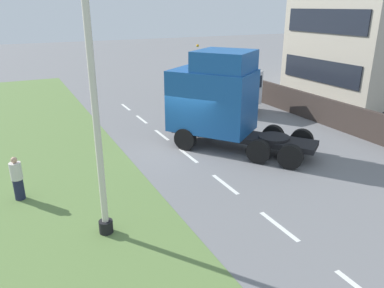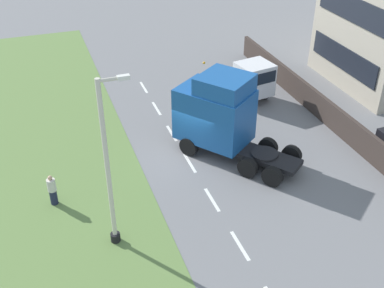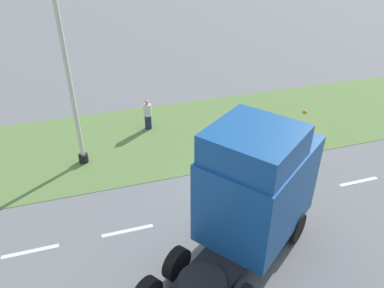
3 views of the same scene
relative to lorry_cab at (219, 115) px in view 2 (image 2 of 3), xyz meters
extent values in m
plane|color=slate|center=(-1.81, 0.13, -2.26)|extent=(120.00, 120.00, 0.00)
cube|color=#607F42|center=(-7.81, 0.13, -2.25)|extent=(7.00, 44.00, 0.01)
cube|color=white|center=(-1.81, -6.97, -2.26)|extent=(0.16, 1.80, 0.00)
cube|color=white|center=(-1.81, -3.77, -2.26)|extent=(0.16, 1.80, 0.00)
cube|color=white|center=(-1.81, -0.57, -2.26)|extent=(0.16, 1.80, 0.00)
cube|color=white|center=(-1.81, 2.63, -2.26)|extent=(0.16, 1.80, 0.00)
cube|color=white|center=(-1.81, 5.83, -2.26)|extent=(0.16, 1.80, 0.00)
cube|color=white|center=(-1.81, 9.03, -2.26)|extent=(0.16, 1.80, 0.00)
cube|color=#382D28|center=(7.19, 0.13, -1.51)|extent=(0.25, 24.00, 1.50)
cube|color=#1E232D|center=(10.67, 4.58, -0.10)|extent=(0.08, 6.91, 1.51)
cube|color=#1E232D|center=(10.67, 4.58, 3.14)|extent=(0.08, 6.91, 1.51)
cube|color=black|center=(0.74, -0.98, -1.59)|extent=(5.14, 6.20, 0.24)
cube|color=#195199|center=(-0.17, 0.23, -0.06)|extent=(4.21, 4.45, 2.82)
cube|color=black|center=(-1.30, 1.73, -0.68)|extent=(1.72, 1.32, 1.58)
cube|color=black|center=(-1.30, 1.73, 0.56)|extent=(1.82, 1.39, 0.90)
cube|color=#195199|center=(0.16, -0.21, 1.80)|extent=(3.33, 3.34, 0.90)
sphere|color=orange|center=(-0.30, 1.53, 2.32)|extent=(0.14, 0.14, 0.14)
cylinder|color=black|center=(1.65, -2.19, -1.41)|extent=(1.91, 1.91, 0.12)
cylinder|color=black|center=(-1.59, 0.21, -1.74)|extent=(0.88, 1.02, 1.04)
cylinder|color=black|center=(0.23, 1.59, -1.74)|extent=(0.88, 1.02, 1.04)
cylinder|color=black|center=(0.53, -2.61, -1.74)|extent=(0.88, 1.02, 1.04)
cylinder|color=black|center=(2.36, -1.23, -1.74)|extent=(0.88, 1.02, 1.04)
cylinder|color=black|center=(1.34, -3.68, -1.74)|extent=(0.88, 1.02, 1.04)
cylinder|color=black|center=(3.17, -2.31, -1.74)|extent=(0.88, 1.02, 1.04)
cube|color=silver|center=(4.29, 4.68, -0.66)|extent=(2.33, 2.20, 2.03)
cube|color=black|center=(4.45, 3.74, -0.26)|extent=(1.78, 0.34, 0.73)
cube|color=#4C4742|center=(3.84, 7.33, -1.77)|extent=(2.61, 3.79, 0.18)
cube|color=#4C4742|center=(4.12, 5.66, -0.97)|extent=(2.03, 0.44, 1.42)
cylinder|color=black|center=(5.22, 4.84, -1.86)|extent=(0.37, 0.83, 0.80)
cylinder|color=black|center=(3.36, 4.52, -1.86)|extent=(0.37, 0.83, 0.80)
cylinder|color=black|center=(4.68, 8.02, -1.86)|extent=(0.37, 0.83, 0.80)
cylinder|color=black|center=(2.82, 7.70, -1.86)|extent=(0.37, 0.83, 0.80)
cylinder|color=black|center=(8.04, -3.42, -1.94)|extent=(0.21, 0.64, 0.64)
cylinder|color=black|center=(-6.64, -4.97, -2.06)|extent=(0.41, 0.41, 0.40)
cylinder|color=beige|center=(-6.64, -4.97, 1.49)|extent=(0.19, 0.19, 7.49)
cylinder|color=beige|center=(-6.19, -4.97, 5.13)|extent=(0.90, 0.13, 0.13)
cube|color=silver|center=(-5.74, -4.97, 5.13)|extent=(0.44, 0.20, 0.16)
cylinder|color=#1E233D|center=(-8.82, -1.59, -1.88)|extent=(0.34, 0.34, 0.77)
cylinder|color=beige|center=(-8.82, -1.59, -1.19)|extent=(0.39, 0.39, 0.61)
sphere|color=tan|center=(-8.82, -1.59, -0.78)|extent=(0.21, 0.21, 0.21)
camera|label=1|loc=(-8.58, -14.64, 4.09)|focal=35.00mm
camera|label=2|loc=(-8.55, -20.11, 12.11)|focal=45.00mm
camera|label=3|loc=(7.99, -4.43, 7.17)|focal=35.00mm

